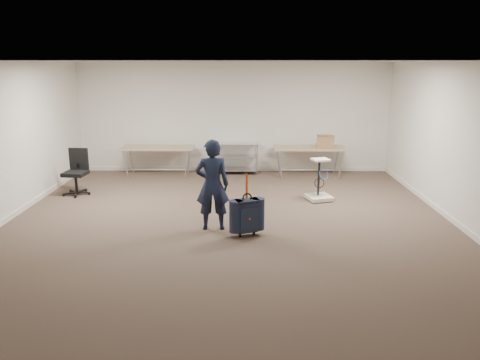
{
  "coord_description": "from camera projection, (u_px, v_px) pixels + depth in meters",
  "views": [
    {
      "loc": [
        0.27,
        -7.56,
        2.79
      ],
      "look_at": [
        0.2,
        0.3,
        0.8
      ],
      "focal_mm": 35.0,
      "sensor_mm": 36.0,
      "label": 1
    }
  ],
  "objects": [
    {
      "name": "ground",
      "position": [
        228.0,
        230.0,
        8.02
      ],
      "size": [
        9.0,
        9.0,
        0.0
      ],
      "primitive_type": "plane",
      "color": "#46362A",
      "rests_on": "ground"
    },
    {
      "name": "room_shell",
      "position": [
        231.0,
        203.0,
        9.35
      ],
      "size": [
        8.0,
        9.0,
        9.0
      ],
      "color": "silver",
      "rests_on": "ground"
    },
    {
      "name": "folding_table_left",
      "position": [
        158.0,
        149.0,
        11.7
      ],
      "size": [
        1.8,
        0.75,
        0.73
      ],
      "color": "tan",
      "rests_on": "ground"
    },
    {
      "name": "folding_table_right",
      "position": [
        309.0,
        149.0,
        11.67
      ],
      "size": [
        1.8,
        0.75,
        0.73
      ],
      "color": "tan",
      "rests_on": "ground"
    },
    {
      "name": "wire_shelf",
      "position": [
        234.0,
        157.0,
        11.98
      ],
      "size": [
        1.22,
        0.47,
        0.8
      ],
      "color": "silver",
      "rests_on": "ground"
    },
    {
      "name": "person",
      "position": [
        212.0,
        185.0,
        7.88
      ],
      "size": [
        0.59,
        0.4,
        1.56
      ],
      "primitive_type": "imported",
      "rotation": [
        0.0,
        0.0,
        3.2
      ],
      "color": "black",
      "rests_on": "ground"
    },
    {
      "name": "suitcase",
      "position": [
        247.0,
        215.0,
        7.64
      ],
      "size": [
        0.44,
        0.34,
        1.05
      ],
      "color": "black",
      "rests_on": "ground"
    },
    {
      "name": "office_chair",
      "position": [
        77.0,
        181.0,
        10.12
      ],
      "size": [
        0.6,
        0.6,
        0.99
      ],
      "color": "black",
      "rests_on": "ground"
    },
    {
      "name": "equipment_cart",
      "position": [
        319.0,
        189.0,
        9.69
      ],
      "size": [
        0.59,
        0.59,
        0.88
      ],
      "color": "beige",
      "rests_on": "ground"
    },
    {
      "name": "cardboard_box",
      "position": [
        325.0,
        142.0,
        11.52
      ],
      "size": [
        0.45,
        0.36,
        0.31
      ],
      "primitive_type": "cube",
      "rotation": [
        0.0,
        0.0,
        -0.14
      ],
      "color": "#946545",
      "rests_on": "folding_table_right"
    }
  ]
}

